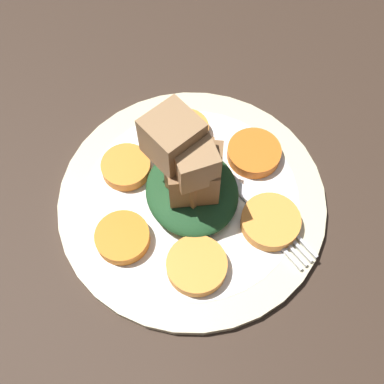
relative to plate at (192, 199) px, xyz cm
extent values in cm
cube|color=#38281E|center=(0.00, 0.00, -1.52)|extent=(120.00, 120.00, 2.00)
cylinder|color=beige|center=(0.00, 0.00, -0.02)|extent=(27.82, 27.82, 1.00)
cylinder|color=white|center=(0.00, 0.00, 0.03)|extent=(22.26, 22.26, 1.00)
cylinder|color=orange|center=(-7.58, 1.64, 1.25)|extent=(5.82, 5.82, 1.34)
cylinder|color=#F99539|center=(-5.14, -6.66, 1.25)|extent=(5.92, 5.92, 1.34)
cylinder|color=orange|center=(2.97, -7.74, 1.25)|extent=(5.75, 5.75, 1.34)
cylinder|color=orange|center=(7.80, -1.45, 1.25)|extent=(5.11, 5.11, 1.34)
cylinder|color=orange|center=(4.92, 5.86, 1.25)|extent=(5.21, 5.21, 1.34)
cylinder|color=orange|center=(-2.87, 7.85, 1.25)|extent=(5.36, 5.36, 1.34)
ellipsoid|color=#1E4723|center=(0.00, 0.00, 1.79)|extent=(10.42, 9.38, 2.42)
cube|color=brown|center=(-0.09, 0.16, 5.34)|extent=(5.41, 5.41, 4.68)
cube|color=brown|center=(1.00, -1.46, 4.77)|extent=(4.56, 4.56, 3.53)
cube|color=olive|center=(0.17, 0.11, 4.90)|extent=(5.22, 5.22, 3.78)
cube|color=#9E754C|center=(1.58, 1.36, 9.62)|extent=(5.90, 5.90, 4.41)
cube|color=#9E754C|center=(-0.73, -0.01, 8.58)|extent=(3.98, 3.98, 3.72)
cube|color=silver|center=(0.93, -4.41, 0.78)|extent=(11.32, 5.45, 0.40)
cube|color=silver|center=(-5.19, -6.89, 0.78)|extent=(2.19, 2.68, 0.40)
cube|color=silver|center=(-7.62, -8.96, 0.78)|extent=(4.41, 2.03, 0.40)
cube|color=silver|center=(-7.87, -8.34, 0.78)|extent=(4.41, 2.03, 0.40)
cube|color=silver|center=(-8.12, -7.72, 0.78)|extent=(4.41, 2.03, 0.40)
cube|color=silver|center=(-8.37, -7.10, 0.78)|extent=(4.41, 2.03, 0.40)
camera|label=1|loc=(-22.26, 6.19, 44.74)|focal=45.00mm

